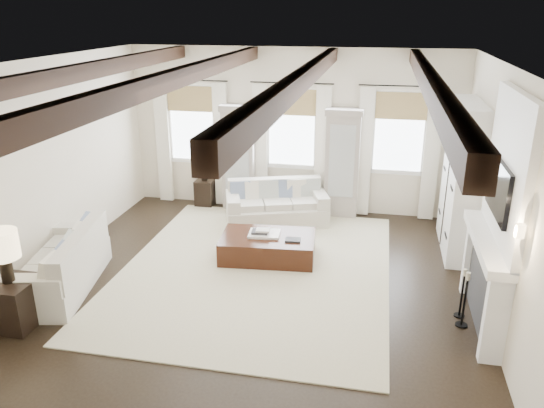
% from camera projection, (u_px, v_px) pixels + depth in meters
% --- Properties ---
extents(ground, '(7.50, 7.50, 0.00)m').
position_uv_depth(ground, '(247.00, 298.00, 7.52)').
color(ground, black).
rests_on(ground, ground).
extents(room_shell, '(6.54, 7.54, 3.22)m').
position_uv_depth(room_shell, '(311.00, 156.00, 7.55)').
color(room_shell, white).
rests_on(room_shell, ground).
extents(area_rug, '(4.11, 5.05, 0.02)m').
position_uv_depth(area_rug, '(256.00, 269.00, 8.35)').
color(area_rug, beige).
rests_on(area_rug, ground).
extents(sofa_back, '(2.06, 1.41, 0.81)m').
position_uv_depth(sofa_back, '(276.00, 206.00, 10.10)').
color(sofa_back, beige).
rests_on(sofa_back, ground).
extents(sofa_left, '(1.28, 2.14, 0.86)m').
position_uv_depth(sofa_left, '(63.00, 266.00, 7.70)').
color(sofa_left, beige).
rests_on(sofa_left, ground).
extents(ottoman, '(1.59, 1.07, 0.40)m').
position_uv_depth(ottoman, '(268.00, 247.00, 8.66)').
color(ottoman, black).
rests_on(ottoman, ground).
extents(tray, '(0.53, 0.42, 0.04)m').
position_uv_depth(tray, '(264.00, 234.00, 8.63)').
color(tray, white).
rests_on(tray, ottoman).
extents(book_lower, '(0.28, 0.22, 0.04)m').
position_uv_depth(book_lower, '(260.00, 232.00, 8.61)').
color(book_lower, '#262628').
rests_on(book_lower, tray).
extents(book_upper, '(0.23, 0.19, 0.03)m').
position_uv_depth(book_upper, '(263.00, 230.00, 8.58)').
color(book_upper, beige).
rests_on(book_upper, book_lower).
extents(book_loose, '(0.25, 0.20, 0.03)m').
position_uv_depth(book_loose, '(293.00, 240.00, 8.41)').
color(book_loose, '#262628').
rests_on(book_loose, ottoman).
extents(side_table_front, '(0.62, 0.62, 0.62)m').
position_uv_depth(side_table_front, '(13.00, 303.00, 6.81)').
color(side_table_front, black).
rests_on(side_table_front, ground).
extents(lamp_front, '(0.40, 0.40, 0.69)m').
position_uv_depth(lamp_front, '(2.00, 248.00, 6.54)').
color(lamp_front, black).
rests_on(lamp_front, side_table_front).
extents(side_table_back, '(0.36, 0.36, 0.54)m').
position_uv_depth(side_table_back, '(205.00, 193.00, 11.00)').
color(side_table_back, black).
rests_on(side_table_back, ground).
extents(lamp_back, '(0.33, 0.33, 0.56)m').
position_uv_depth(lamp_back, '(204.00, 162.00, 10.77)').
color(lamp_back, black).
rests_on(lamp_back, side_table_back).
extents(candlestick_near, '(0.16, 0.16, 0.77)m').
position_uv_depth(candlestick_near, '(464.00, 304.00, 6.76)').
color(candlestick_near, black).
rests_on(candlestick_near, ground).
extents(candlestick_far, '(0.14, 0.14, 0.70)m').
position_uv_depth(candlestick_far, '(462.00, 297.00, 6.98)').
color(candlestick_far, black).
rests_on(candlestick_far, ground).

